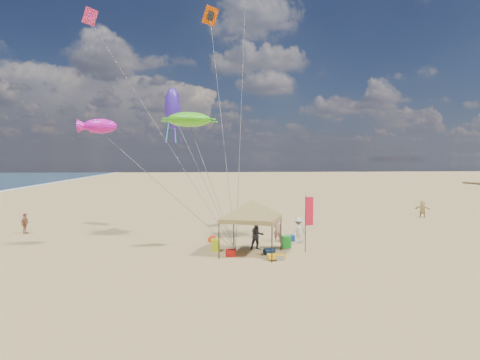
% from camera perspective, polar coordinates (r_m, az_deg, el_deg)
% --- Properties ---
extents(ground, '(280.00, 280.00, 0.00)m').
position_cam_1_polar(ground, '(22.77, 0.79, -10.50)').
color(ground, tan).
rests_on(ground, ground).
extents(canopy_tent, '(5.39, 5.39, 3.56)m').
position_cam_1_polar(canopy_tent, '(22.10, 1.64, -3.11)').
color(canopy_tent, black).
rests_on(canopy_tent, ground).
extents(feather_flag, '(0.49, 0.12, 3.24)m').
position_cam_1_polar(feather_flag, '(23.07, 9.72, -4.92)').
color(feather_flag, black).
rests_on(feather_flag, ground).
extents(cooler_red, '(0.54, 0.38, 0.38)m').
position_cam_1_polar(cooler_red, '(22.19, -1.34, -10.36)').
color(cooler_red, red).
rests_on(cooler_red, ground).
extents(cooler_blue, '(0.54, 0.38, 0.38)m').
position_cam_1_polar(cooler_blue, '(26.33, 7.19, -8.25)').
color(cooler_blue, '#123C97').
rests_on(cooler_blue, ground).
extents(bag_navy, '(0.69, 0.54, 0.36)m').
position_cam_1_polar(bag_navy, '(22.64, 4.19, -10.12)').
color(bag_navy, '#0B1C33').
rests_on(bag_navy, ground).
extents(bag_orange, '(0.54, 0.69, 0.36)m').
position_cam_1_polar(bag_orange, '(26.04, -4.01, -8.38)').
color(bag_orange, red).
rests_on(bag_orange, ground).
extents(chair_green, '(0.50, 0.50, 0.70)m').
position_cam_1_polar(chair_green, '(24.43, 6.61, -8.75)').
color(chair_green, '#1B9623').
rests_on(chair_green, ground).
extents(chair_yellow, '(0.50, 0.50, 0.70)m').
position_cam_1_polar(chair_yellow, '(23.38, -3.55, -9.27)').
color(chair_yellow, '#DDFF1C').
rests_on(chair_yellow, ground).
extents(crate_grey, '(0.34, 0.30, 0.28)m').
position_cam_1_polar(crate_grey, '(21.40, 5.68, -11.01)').
color(crate_grey, gray).
rests_on(crate_grey, ground).
extents(beach_cart, '(0.90, 0.50, 0.24)m').
position_cam_1_polar(beach_cart, '(21.46, 5.18, -10.80)').
color(beach_cart, gold).
rests_on(beach_cart, ground).
extents(person_near_a, '(0.58, 0.40, 1.54)m').
position_cam_1_polar(person_near_a, '(25.99, 5.38, -7.09)').
color(person_near_a, tan).
rests_on(person_near_a, ground).
extents(person_near_b, '(0.93, 0.78, 1.69)m').
position_cam_1_polar(person_near_b, '(23.62, 2.45, -7.92)').
color(person_near_b, '#373E4B').
rests_on(person_near_b, ground).
extents(person_near_c, '(1.22, 0.97, 1.65)m').
position_cam_1_polar(person_near_c, '(25.67, 8.33, -7.11)').
color(person_near_c, beige).
rests_on(person_near_c, ground).
extents(person_far_a, '(0.48, 0.90, 1.46)m').
position_cam_1_polar(person_far_a, '(32.45, -28.37, -5.49)').
color(person_far_a, '#9D5F3C').
rests_on(person_far_a, ground).
extents(person_far_c, '(1.47, 1.15, 1.56)m').
position_cam_1_polar(person_far_c, '(40.01, 24.61, -3.78)').
color(person_far_c, '#D1B96F').
rests_on(person_far_c, ground).
extents(turtle_kite, '(3.31, 2.95, 0.92)m').
position_cam_1_polar(turtle_kite, '(25.63, -7.26, 8.55)').
color(turtle_kite, '#48CA1B').
rests_on(turtle_kite, ground).
extents(fish_kite, '(2.02, 1.51, 0.80)m').
position_cam_1_polar(fish_kite, '(23.35, -19.33, 7.27)').
color(fish_kite, '#D711AD').
rests_on(fish_kite, ground).
extents(squid_kite, '(1.31, 1.31, 2.93)m').
position_cam_1_polar(squid_kite, '(29.50, -9.59, 10.10)').
color(squid_kite, '#3E20A7').
rests_on(squid_kite, ground).
extents(stunt_kite_pink, '(1.10, 1.33, 1.12)m').
position_cam_1_polar(stunt_kite_pink, '(34.85, -20.62, 21.00)').
color(stunt_kite_pink, '#D52559').
rests_on(stunt_kite_pink, ground).
extents(stunt_kite_red, '(1.29, 1.28, 1.15)m').
position_cam_1_polar(stunt_kite_red, '(31.32, -4.24, 22.33)').
color(stunt_kite_red, '#D24100').
rests_on(stunt_kite_red, ground).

